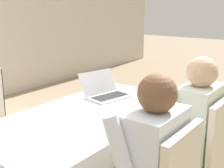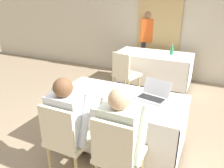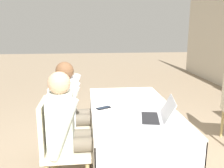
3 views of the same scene
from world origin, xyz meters
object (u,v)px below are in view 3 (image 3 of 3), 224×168
(chair_near_right, at_px, (59,143))
(person_checkered_shirt, at_px, (73,106))
(chair_near_left, at_px, (64,120))
(laptop, at_px, (155,116))
(cell_phone, at_px, (104,108))
(person_white_shirt, at_px, (70,127))

(chair_near_right, distance_m, person_checkered_shirt, 0.63)
(chair_near_left, height_order, person_checkered_shirt, person_checkered_shirt)
(chair_near_right, height_order, person_checkered_shirt, person_checkered_shirt)
(chair_near_right, bearing_deg, laptop, -96.14)
(cell_phone, xyz_separation_m, person_white_shirt, (0.28, -0.32, -0.07))
(cell_phone, relative_size, person_checkered_shirt, 0.14)
(chair_near_left, bearing_deg, person_white_shirt, -170.09)
(cell_phone, bearing_deg, person_white_shirt, -77.72)
(laptop, distance_m, person_white_shirt, 0.77)
(person_white_shirt, bearing_deg, person_checkered_shirt, 0.00)
(person_white_shirt, bearing_deg, chair_near_right, 90.00)
(laptop, height_order, chair_near_right, laptop)
(person_checkered_shirt, bearing_deg, laptop, -132.24)
(laptop, relative_size, chair_near_right, 0.44)
(person_checkered_shirt, xyz_separation_m, person_white_shirt, (0.60, 0.00, 0.00))
(cell_phone, distance_m, chair_near_left, 0.58)
(cell_phone, bearing_deg, chair_near_right, -85.41)
(laptop, bearing_deg, person_checkered_shirt, -120.79)
(chair_near_right, bearing_deg, person_checkered_shirt, -9.91)
(person_white_shirt, bearing_deg, chair_near_left, 9.91)
(laptop, height_order, chair_near_left, laptop)
(chair_near_right, xyz_separation_m, person_white_shirt, (0.00, 0.10, 0.16))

